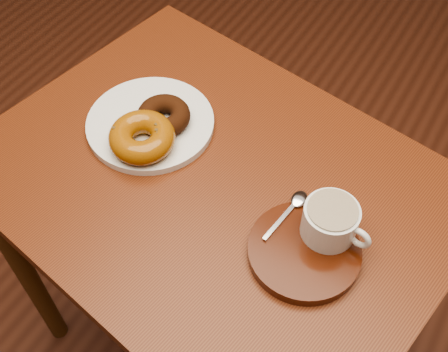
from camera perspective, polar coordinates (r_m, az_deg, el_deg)
The scene contains 8 objects.
ground at distance 1.65m, azimuth 1.55°, elevation -10.30°, with size 6.00×6.00×0.00m, color #522819.
cafe_table at distance 1.02m, azimuth -0.96°, elevation -4.22°, with size 0.87×0.71×0.73m.
donut_plate at distance 1.01m, azimuth -7.48°, elevation 5.33°, with size 0.23×0.23×0.01m, color white.
donut_cinnamon at distance 0.99m, azimuth -6.15°, elevation 6.11°, with size 0.09×0.09×0.03m, color #35180A.
donut_caramel at distance 0.95m, azimuth -8.33°, elevation 3.93°, with size 0.14×0.14×0.04m.
saucer at distance 0.85m, azimuth 8.12°, elevation -7.58°, with size 0.17×0.17×0.02m, color #3B1408.
coffee_cup at distance 0.84m, azimuth 10.81°, elevation -4.52°, with size 0.11×0.08×0.06m.
teaspoon at distance 0.88m, azimuth 7.25°, elevation -2.75°, with size 0.03×0.11×0.01m.
Camera 1 is at (0.35, -0.68, 1.47)m, focal length 45.00 mm.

